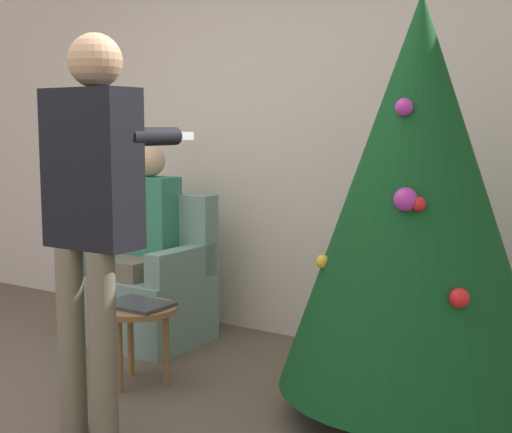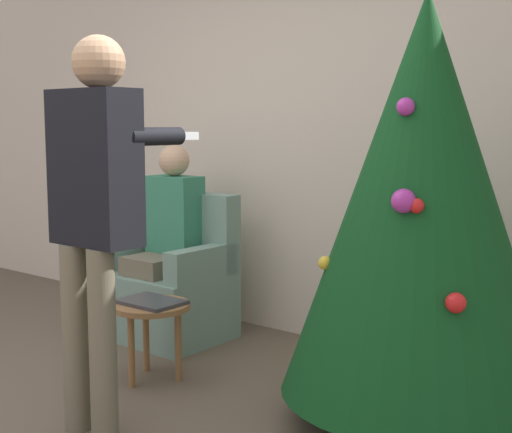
{
  "view_description": "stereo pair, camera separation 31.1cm",
  "coord_description": "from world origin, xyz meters",
  "px_view_note": "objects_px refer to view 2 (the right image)",
  "views": [
    {
      "loc": [
        2.44,
        -1.73,
        1.38
      ],
      "look_at": [
        0.76,
        0.86,
        0.98
      ],
      "focal_mm": 50.0,
      "sensor_mm": 36.0,
      "label": 1
    },
    {
      "loc": [
        2.69,
        -1.55,
        1.38
      ],
      "look_at": [
        0.76,
        0.86,
        0.98
      ],
      "focal_mm": 50.0,
      "sensor_mm": 36.0,
      "label": 2
    }
  ],
  "objects_px": {
    "armchair": "(170,286)",
    "person_standing": "(95,197)",
    "christmas_tree": "(422,197)",
    "person_seated": "(166,233)",
    "side_stool": "(151,315)"
  },
  "relations": [
    {
      "from": "armchair",
      "to": "person_standing",
      "type": "distance_m",
      "value": 1.64
    },
    {
      "from": "person_standing",
      "to": "christmas_tree",
      "type": "bearing_deg",
      "value": 40.74
    },
    {
      "from": "person_seated",
      "to": "side_stool",
      "type": "xyz_separation_m",
      "value": [
        0.51,
        -0.61,
        -0.32
      ]
    },
    {
      "from": "christmas_tree",
      "to": "armchair",
      "type": "relative_size",
      "value": 2.09
    },
    {
      "from": "armchair",
      "to": "side_stool",
      "type": "bearing_deg",
      "value": -51.31
    },
    {
      "from": "person_seated",
      "to": "person_standing",
      "type": "height_order",
      "value": "person_standing"
    },
    {
      "from": "side_stool",
      "to": "person_seated",
      "type": "bearing_deg",
      "value": 129.72
    },
    {
      "from": "christmas_tree",
      "to": "person_standing",
      "type": "height_order",
      "value": "christmas_tree"
    },
    {
      "from": "christmas_tree",
      "to": "side_stool",
      "type": "relative_size",
      "value": 4.63
    },
    {
      "from": "armchair",
      "to": "side_stool",
      "type": "distance_m",
      "value": 0.82
    },
    {
      "from": "armchair",
      "to": "person_standing",
      "type": "relative_size",
      "value": 0.53
    },
    {
      "from": "armchair",
      "to": "person_standing",
      "type": "bearing_deg",
      "value": -56.66
    },
    {
      "from": "christmas_tree",
      "to": "armchair",
      "type": "distance_m",
      "value": 2.05
    },
    {
      "from": "armchair",
      "to": "side_stool",
      "type": "xyz_separation_m",
      "value": [
        0.51,
        -0.64,
        0.03
      ]
    },
    {
      "from": "person_seated",
      "to": "side_stool",
      "type": "height_order",
      "value": "person_seated"
    }
  ]
}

